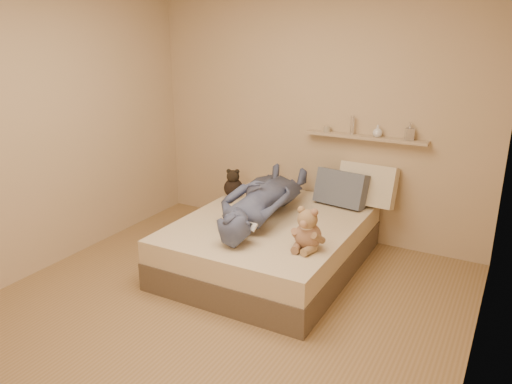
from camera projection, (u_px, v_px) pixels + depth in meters
The scene contains 10 objects.
room at pixel (211, 150), 3.47m from camera, with size 3.80×3.80×3.80m.
bed at pixel (271, 243), 4.59m from camera, with size 1.50×1.90×0.45m.
game_console at pixel (247, 226), 3.99m from camera, with size 0.17×0.08×0.06m.
teddy_bear at pixel (307, 232), 3.88m from camera, with size 0.29×0.28×0.35m.
dark_plush at pixel (233, 185), 5.09m from camera, with size 0.20×0.20×0.30m.
pillow_cream at pixel (367, 185), 4.86m from camera, with size 0.55×0.16×0.40m, color beige.
pillow_grey at pixel (341, 188), 4.85m from camera, with size 0.50×0.14×0.34m, color slate.
person at pixel (262, 198), 4.52m from camera, with size 0.58×1.58×0.38m, color #4A5475.
wall_shelf at pixel (365, 137), 4.82m from camera, with size 1.20×0.12×0.03m, color tan.
shelf_bottles at pixel (381, 130), 4.72m from camera, with size 0.89×0.10×0.18m.
Camera 1 is at (1.90, -2.82, 2.11)m, focal length 35.00 mm.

